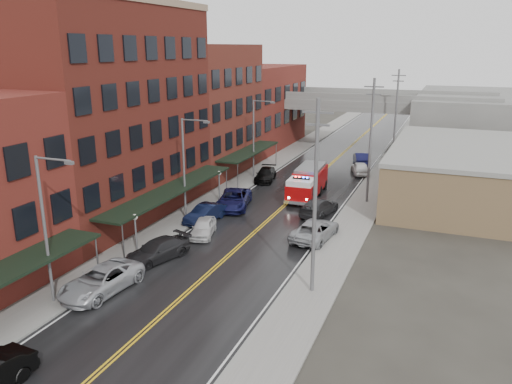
% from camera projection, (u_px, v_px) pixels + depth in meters
% --- Properties ---
extents(road, '(11.00, 160.00, 0.02)m').
position_uv_depth(road, '(281.00, 209.00, 47.07)').
color(road, black).
rests_on(road, ground).
extents(sidewalk_left, '(3.00, 160.00, 0.15)m').
position_uv_depth(sidewalk_left, '(211.00, 200.00, 49.63)').
color(sidewalk_left, slate).
rests_on(sidewalk_left, ground).
extents(sidewalk_right, '(3.00, 160.00, 0.15)m').
position_uv_depth(sidewalk_right, '(358.00, 218.00, 44.46)').
color(sidewalk_right, slate).
rests_on(sidewalk_right, ground).
extents(curb_left, '(0.30, 160.00, 0.15)m').
position_uv_depth(curb_left, '(226.00, 202.00, 49.05)').
color(curb_left, gray).
rests_on(curb_left, ground).
extents(curb_right, '(0.30, 160.00, 0.15)m').
position_uv_depth(curb_right, '(340.00, 216.00, 45.04)').
color(curb_right, gray).
rests_on(curb_right, ground).
extents(brick_building_b, '(9.00, 20.00, 18.00)m').
position_uv_depth(brick_building_b, '(110.00, 116.00, 43.01)').
color(brick_building_b, '#521915').
rests_on(brick_building_b, ground).
extents(brick_building_c, '(9.00, 15.00, 15.00)m').
position_uv_depth(brick_building_c, '(204.00, 110.00, 59.04)').
color(brick_building_c, '#5B221B').
rests_on(brick_building_c, ground).
extents(brick_building_far, '(9.00, 20.00, 12.00)m').
position_uv_depth(brick_building_far, '(258.00, 107.00, 75.07)').
color(brick_building_far, maroon).
rests_on(brick_building_far, ground).
extents(tan_building, '(14.00, 22.00, 5.00)m').
position_uv_depth(tan_building, '(466.00, 175.00, 49.61)').
color(tan_building, brown).
rests_on(tan_building, ground).
extents(right_far_block, '(18.00, 30.00, 8.00)m').
position_uv_depth(right_far_block, '(480.00, 121.00, 75.24)').
color(right_far_block, slate).
rests_on(right_far_block, ground).
extents(awning_1, '(2.60, 18.00, 3.09)m').
position_uv_depth(awning_1, '(172.00, 190.00, 42.64)').
color(awning_1, black).
rests_on(awning_1, ground).
extents(awning_2, '(2.60, 13.00, 3.09)m').
position_uv_depth(awning_2, '(250.00, 151.00, 58.25)').
color(awning_2, black).
rests_on(awning_2, ground).
extents(globe_lamp_1, '(0.44, 0.44, 3.12)m').
position_uv_depth(globe_lamp_1, '(135.00, 225.00, 36.20)').
color(globe_lamp_1, '#59595B').
rests_on(globe_lamp_1, ground).
extents(globe_lamp_2, '(0.44, 0.44, 3.12)m').
position_uv_depth(globe_lamp_2, '(219.00, 179.00, 48.69)').
color(globe_lamp_2, '#59595B').
rests_on(globe_lamp_2, ground).
extents(street_lamp_0, '(2.64, 0.22, 9.00)m').
position_uv_depth(street_lamp_0, '(47.00, 222.00, 28.31)').
color(street_lamp_0, '#59595B').
rests_on(street_lamp_0, ground).
extents(street_lamp_1, '(2.64, 0.22, 9.00)m').
position_uv_depth(street_lamp_1, '(186.00, 163.00, 42.58)').
color(street_lamp_1, '#59595B').
rests_on(street_lamp_1, ground).
extents(street_lamp_2, '(2.64, 0.22, 9.00)m').
position_uv_depth(street_lamp_2, '(256.00, 134.00, 56.85)').
color(street_lamp_2, '#59595B').
rests_on(street_lamp_2, ground).
extents(utility_pole_0, '(1.80, 0.24, 12.00)m').
position_uv_depth(utility_pole_0, '(315.00, 196.00, 29.37)').
color(utility_pole_0, '#59595B').
rests_on(utility_pole_0, ground).
extents(utility_pole_1, '(1.80, 0.24, 12.00)m').
position_uv_depth(utility_pole_1, '(371.00, 139.00, 47.21)').
color(utility_pole_1, '#59595B').
rests_on(utility_pole_1, ground).
extents(utility_pole_2, '(1.80, 0.24, 12.00)m').
position_uv_depth(utility_pole_2, '(396.00, 114.00, 65.04)').
color(utility_pole_2, '#59595B').
rests_on(utility_pole_2, ground).
extents(overpass, '(40.00, 10.00, 7.50)m').
position_uv_depth(overpass, '(351.00, 108.00, 73.93)').
color(overpass, slate).
rests_on(overpass, ground).
extents(fire_truck, '(3.56, 8.20, 2.95)m').
position_uv_depth(fire_truck, '(308.00, 182.00, 50.49)').
color(fire_truck, '#990708').
rests_on(fire_truck, ground).
extents(parked_car_left_2, '(3.21, 6.01, 1.61)m').
position_uv_depth(parked_car_left_2, '(101.00, 280.00, 30.95)').
color(parked_car_left_2, '#A7AAAF').
rests_on(parked_car_left_2, ground).
extents(parked_car_left_3, '(3.64, 5.51, 1.48)m').
position_uv_depth(parked_car_left_3, '(157.00, 250.00, 35.68)').
color(parked_car_left_3, black).
rests_on(parked_car_left_3, ground).
extents(parked_car_left_4, '(2.73, 4.43, 1.41)m').
position_uv_depth(parked_car_left_4, '(203.00, 227.00, 40.30)').
color(parked_car_left_4, silver).
rests_on(parked_car_left_4, ground).
extents(parked_car_left_5, '(2.32, 4.78, 1.51)m').
position_uv_depth(parked_car_left_5, '(205.00, 213.00, 43.49)').
color(parked_car_left_5, black).
rests_on(parked_car_left_5, ground).
extents(parked_car_left_6, '(4.13, 6.48, 1.67)m').
position_uv_depth(parked_car_left_6, '(234.00, 199.00, 47.29)').
color(parked_car_left_6, '#111342').
rests_on(parked_car_left_6, ground).
extents(parked_car_left_7, '(2.88, 5.21, 1.43)m').
position_uv_depth(parked_car_left_7, '(266.00, 175.00, 56.85)').
color(parked_car_left_7, black).
rests_on(parked_car_left_7, ground).
extents(parked_car_right_0, '(3.21, 5.87, 1.56)m').
position_uv_depth(parked_car_right_0, '(315.00, 230.00, 39.55)').
color(parked_car_right_0, '#999CA0').
rests_on(parked_car_right_0, ground).
extents(parked_car_right_1, '(2.99, 5.51, 1.52)m').
position_uv_depth(parked_car_right_1, '(319.00, 207.00, 45.35)').
color(parked_car_right_1, '#28282B').
rests_on(parked_car_right_1, ground).
extents(parked_car_right_2, '(3.15, 4.82, 1.53)m').
position_uv_depth(parked_car_right_2, '(360.00, 168.00, 59.71)').
color(parked_car_right_2, silver).
rests_on(parked_car_right_2, ground).
extents(parked_car_right_3, '(3.01, 5.17, 1.61)m').
position_uv_depth(parked_car_right_3, '(361.00, 159.00, 64.58)').
color(parked_car_right_3, '#0E0F33').
rests_on(parked_car_right_3, ground).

